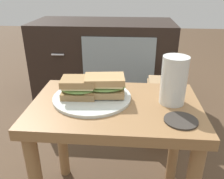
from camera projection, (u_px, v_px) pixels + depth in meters
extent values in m
cube|color=olive|center=(115.00, 108.00, 0.79)|extent=(0.56, 0.36, 0.04)
cylinder|color=olive|center=(62.00, 135.00, 1.04)|extent=(0.04, 0.04, 0.43)
cylinder|color=olive|center=(175.00, 141.00, 1.00)|extent=(0.04, 0.04, 0.43)
cube|color=black|center=(104.00, 62.00, 1.72)|extent=(0.96, 0.44, 0.58)
cube|color=#8C9EA8|center=(118.00, 72.00, 1.51)|extent=(0.45, 0.01, 0.44)
cylinder|color=silver|center=(58.00, 55.00, 1.49)|extent=(0.08, 0.01, 0.01)
cylinder|color=silver|center=(61.00, 87.00, 1.58)|extent=(0.08, 0.01, 0.01)
cylinder|color=silver|center=(92.00, 97.00, 0.81)|extent=(0.27, 0.27, 0.01)
cube|color=#9E7A4C|center=(79.00, 93.00, 0.80)|extent=(0.12, 0.09, 0.02)
ellipsoid|color=#729E4C|center=(79.00, 88.00, 0.80)|extent=(0.12, 0.09, 0.02)
cube|color=beige|center=(79.00, 85.00, 0.79)|extent=(0.11, 0.08, 0.01)
cube|color=#9E7A4C|center=(78.00, 81.00, 0.79)|extent=(0.12, 0.09, 0.02)
cube|color=tan|center=(105.00, 91.00, 0.81)|extent=(0.14, 0.09, 0.02)
ellipsoid|color=#729E4C|center=(105.00, 86.00, 0.80)|extent=(0.15, 0.10, 0.02)
cube|color=beige|center=(105.00, 83.00, 0.80)|extent=(0.13, 0.09, 0.01)
cube|color=tan|center=(105.00, 79.00, 0.79)|extent=(0.14, 0.10, 0.02)
cylinder|color=silver|center=(174.00, 80.00, 0.76)|extent=(0.08, 0.08, 0.16)
cylinder|color=#C67219|center=(173.00, 85.00, 0.76)|extent=(0.08, 0.08, 0.12)
cylinder|color=white|center=(175.00, 66.00, 0.74)|extent=(0.08, 0.08, 0.01)
cylinder|color=#332D28|center=(181.00, 120.00, 0.68)|extent=(0.10, 0.10, 0.01)
cube|color=tan|center=(164.00, 114.00, 1.28)|extent=(0.20, 0.15, 0.35)
cube|color=tan|center=(167.00, 82.00, 1.20)|extent=(0.19, 0.13, 0.03)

